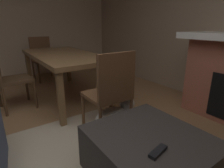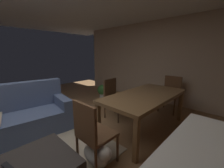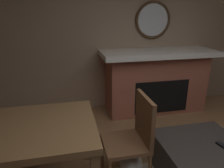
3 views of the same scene
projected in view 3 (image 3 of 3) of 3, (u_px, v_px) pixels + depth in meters
The scene contains 7 objects.
wall_back_fireplace_side at pixel (129, 38), 3.74m from camera, with size 7.88×0.12×2.52m, color #9E846B.
fireplace at pixel (156, 80), 3.71m from camera, with size 1.94×0.76×1.09m.
round_wall_mirror at pixel (153, 20), 3.64m from camera, with size 0.64×0.05×0.64m.
ottoman_coffee_table at pixel (200, 159), 2.26m from camera, with size 0.86×0.78×0.40m, color #2D2826.
tv_remote at pixel (224, 146), 2.13m from camera, with size 0.05×0.16×0.02m, color black.
dining_chair_west at pixel (134, 134), 2.13m from camera, with size 0.44×0.44×0.93m.
small_dog at pixel (129, 157), 2.30m from camera, with size 0.26×0.51×0.34m.
Camera 3 is at (1.12, 0.91, 1.70)m, focal length 33.70 mm.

